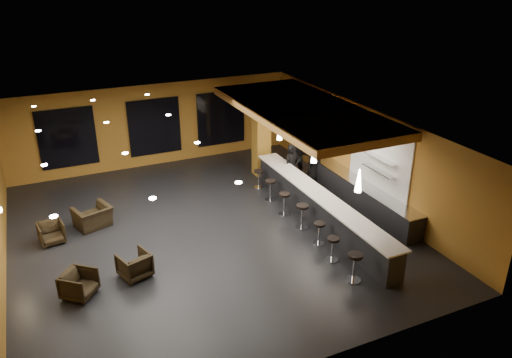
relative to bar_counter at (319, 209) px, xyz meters
name	(u,v)px	position (x,y,z in m)	size (l,w,h in m)	color
floor	(207,232)	(-3.65, 1.00, -0.55)	(12.00, 13.00, 0.10)	black
ceiling	(202,128)	(-3.65, 1.00, 3.05)	(12.00, 13.00, 0.10)	black
wall_back	(154,125)	(-3.65, 7.55, 1.25)	(12.00, 0.10, 3.50)	#A46D24
wall_front	(310,301)	(-3.65, -5.55, 1.25)	(12.00, 0.10, 3.50)	#A46D24
wall_right	(364,154)	(2.40, 1.00, 1.25)	(0.10, 13.00, 3.50)	#A46D24
wood_soffit	(302,110)	(0.35, 2.00, 2.86)	(3.60, 8.00, 0.28)	#BA7D36
window_left	(67,138)	(-7.15, 7.44, 1.20)	(2.20, 0.06, 2.40)	black
window_center	(155,127)	(-3.65, 7.44, 1.20)	(2.20, 0.06, 2.40)	black
window_right	(221,118)	(-0.65, 7.44, 1.20)	(2.20, 0.06, 2.40)	black
tile_backsplash	(380,157)	(2.31, 0.00, 1.50)	(0.06, 3.20, 2.40)	white
bar_counter	(319,209)	(0.00, 0.00, 0.00)	(0.60, 8.00, 1.00)	black
bar_top	(320,195)	(0.00, 0.00, 0.52)	(0.78, 8.10, 0.05)	white
prep_counter	(360,194)	(2.00, 0.50, -0.07)	(0.70, 6.00, 0.86)	black
prep_top	(361,183)	(2.00, 0.50, 0.39)	(0.72, 6.00, 0.03)	silver
wall_shelf_lower	(379,170)	(2.17, -0.20, 1.10)	(0.30, 1.50, 0.03)	silver
wall_shelf_upper	(380,158)	(2.17, -0.20, 1.55)	(0.30, 1.50, 0.03)	silver
column	(261,134)	(0.00, 4.60, 1.25)	(0.60, 0.60, 3.50)	#A57425
pendant_0	(359,181)	(0.00, -2.00, 1.85)	(0.20, 0.20, 0.70)	white
pendant_1	(314,153)	(0.00, 0.50, 1.85)	(0.20, 0.20, 0.70)	white
pendant_2	(280,131)	(0.00, 3.00, 1.85)	(0.20, 0.20, 0.70)	white
staff_a	(292,167)	(0.50, 2.87, 0.38)	(0.64, 0.42, 1.76)	black
staff_b	(300,157)	(1.24, 3.56, 0.41)	(0.88, 0.69, 1.81)	black
staff_c	(314,163)	(1.60, 3.07, 0.29)	(0.77, 0.50, 1.58)	black
armchair_a	(79,284)	(-7.85, -0.86, -0.14)	(0.77, 0.80, 0.72)	black
armchair_b	(134,265)	(-6.33, -0.57, -0.13)	(0.79, 0.81, 0.74)	black
armchair_c	(51,233)	(-8.31, 2.34, -0.16)	(0.73, 0.75, 0.69)	black
armchair_d	(93,217)	(-6.98, 2.86, -0.14)	(1.11, 0.97, 0.72)	black
bar_stool_0	(354,264)	(-0.88, -3.31, 0.05)	(0.43, 0.43, 0.85)	silver
bar_stool_1	(333,246)	(-0.86, -2.18, -0.02)	(0.38, 0.38, 0.75)	silver
bar_stool_2	(319,231)	(-0.73, -1.21, -0.03)	(0.37, 0.37, 0.73)	silver
bar_stool_3	(302,213)	(-0.71, -0.09, 0.03)	(0.42, 0.42, 0.83)	silver
bar_stool_4	(284,201)	(-0.80, 1.00, 0.01)	(0.41, 0.41, 0.80)	silver
bar_stool_5	(270,188)	(-0.73, 2.22, 0.00)	(0.40, 0.40, 0.78)	silver
bar_stool_6	(259,177)	(-0.67, 3.38, -0.03)	(0.37, 0.37, 0.73)	silver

